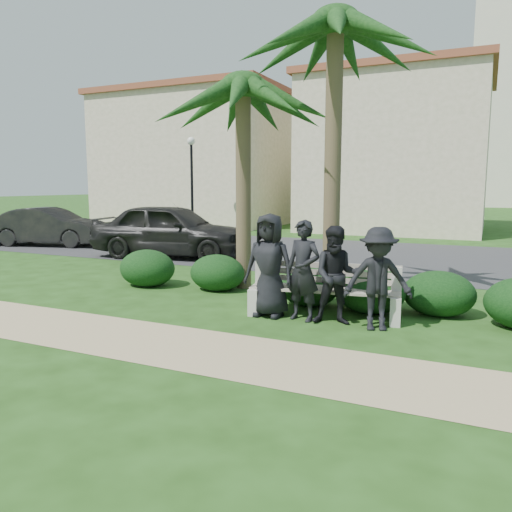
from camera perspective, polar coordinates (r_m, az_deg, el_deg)
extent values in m
plane|color=#204012|center=(8.27, 1.57, -7.18)|extent=(160.00, 160.00, 0.00)
cube|color=tan|center=(6.73, -4.63, -10.84)|extent=(30.00, 1.60, 0.01)
cube|color=#2D2D30|center=(15.80, 13.15, -0.02)|extent=(160.00, 8.00, 0.01)
cube|color=#BAB18B|center=(29.54, -6.09, 10.66)|extent=(10.00, 8.00, 7.00)
cube|color=brown|center=(29.93, -6.20, 17.65)|extent=(10.40, 8.40, 0.30)
cube|color=#BAB18B|center=(25.70, 15.86, 10.78)|extent=(8.00, 8.00, 7.00)
cube|color=brown|center=(26.14, 16.19, 18.79)|extent=(8.40, 8.40, 0.30)
cylinder|color=black|center=(22.83, -7.32, 7.62)|extent=(0.12, 0.12, 4.00)
sphere|color=white|center=(22.91, -7.42, 12.90)|extent=(0.36, 0.36, 0.36)
cube|color=gray|center=(8.30, 7.75, -3.92)|extent=(2.52, 0.93, 0.04)
cube|color=gray|center=(8.48, 8.27, -1.91)|extent=(2.44, 0.42, 0.29)
cube|color=beige|center=(8.75, 0.49, -4.80)|extent=(0.25, 0.58, 0.45)
cube|color=beige|center=(8.10, 15.54, -6.16)|extent=(0.25, 0.58, 0.45)
imported|color=black|center=(8.28, 1.53, -1.06)|extent=(0.85, 0.55, 1.72)
imported|color=black|center=(8.06, 5.41, -1.68)|extent=(0.66, 0.50, 1.63)
imported|color=black|center=(7.90, 9.22, -2.22)|extent=(0.89, 0.77, 1.56)
imported|color=black|center=(7.71, 13.77, -2.56)|extent=(1.15, 0.89, 1.57)
ellipsoid|color=black|center=(11.11, -12.33, -1.25)|extent=(1.25, 1.04, 0.82)
ellipsoid|color=black|center=(10.45, -4.44, -1.80)|extent=(1.18, 0.98, 0.77)
ellipsoid|color=black|center=(9.18, 6.07, -3.39)|extent=(1.10, 0.91, 0.71)
ellipsoid|color=black|center=(8.83, 12.96, -3.79)|extent=(1.20, 0.99, 0.78)
ellipsoid|color=black|center=(9.14, 12.88, -3.41)|extent=(1.19, 0.98, 0.78)
ellipsoid|color=black|center=(8.98, 20.18, -3.91)|extent=(1.19, 0.98, 0.78)
cylinder|color=brown|center=(10.51, -1.45, 7.66)|extent=(0.32, 0.32, 4.19)
cylinder|color=brown|center=(9.83, 8.76, 10.42)|extent=(0.32, 0.32, 5.18)
imported|color=black|center=(15.33, -9.64, 2.92)|extent=(5.05, 2.65, 1.64)
imported|color=black|center=(19.51, -22.48, 3.11)|extent=(4.37, 2.46, 1.36)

